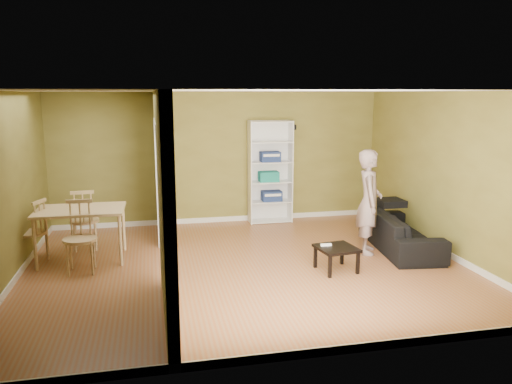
# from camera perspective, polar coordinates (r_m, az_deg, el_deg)

# --- Properties ---
(room_shell) EXTENTS (6.50, 6.50, 6.50)m
(room_shell) POSITION_cam_1_polar(r_m,az_deg,el_deg) (7.28, -1.21, 1.18)
(room_shell) COLOR #8E6342
(room_shell) RESTS_ON ground
(partition) EXTENTS (0.22, 5.50, 2.60)m
(partition) POSITION_cam_1_polar(r_m,az_deg,el_deg) (7.16, -10.69, 0.82)
(partition) COLOR olive
(partition) RESTS_ON ground
(wall_speaker) EXTENTS (0.10, 0.10, 0.10)m
(wall_speaker) POSITION_cam_1_polar(r_m,az_deg,el_deg) (10.16, 4.28, 7.40)
(wall_speaker) COLOR black
(wall_speaker) RESTS_ON room_shell
(sofa) EXTENTS (2.16, 1.14, 0.79)m
(sofa) POSITION_cam_1_polar(r_m,az_deg,el_deg) (8.69, 16.18, -3.73)
(sofa) COLOR black
(sofa) RESTS_ON ground
(person) EXTENTS (0.88, 0.79, 1.99)m
(person) POSITION_cam_1_polar(r_m,az_deg,el_deg) (8.22, 12.84, -0.11)
(person) COLOR slate
(person) RESTS_ON ground
(bookshelf) EXTENTS (0.86, 0.38, 2.04)m
(bookshelf) POSITION_cam_1_polar(r_m,az_deg,el_deg) (10.05, 1.56, 2.35)
(bookshelf) COLOR white
(bookshelf) RESTS_ON ground
(paper_box_navy_a) EXTENTS (0.40, 0.26, 0.20)m
(paper_box_navy_a) POSITION_cam_1_polar(r_m,az_deg,el_deg) (10.09, 1.79, -0.44)
(paper_box_navy_a) COLOR navy
(paper_box_navy_a) RESTS_ON bookshelf
(paper_box_teal) EXTENTS (0.39, 0.25, 0.20)m
(paper_box_teal) POSITION_cam_1_polar(r_m,az_deg,el_deg) (10.01, 1.45, 1.78)
(paper_box_teal) COLOR #1B6E60
(paper_box_teal) RESTS_ON bookshelf
(paper_box_navy_b) EXTENTS (0.39, 0.25, 0.20)m
(paper_box_navy_b) POSITION_cam_1_polar(r_m,az_deg,el_deg) (9.96, 1.62, 4.06)
(paper_box_navy_b) COLOR navy
(paper_box_navy_b) RESTS_ON bookshelf
(coffee_table) EXTENTS (0.54, 0.54, 0.36)m
(coffee_table) POSITION_cam_1_polar(r_m,az_deg,el_deg) (7.44, 9.19, -6.61)
(coffee_table) COLOR black
(coffee_table) RESTS_ON ground
(game_controller) EXTENTS (0.16, 0.04, 0.03)m
(game_controller) POSITION_cam_1_polar(r_m,az_deg,el_deg) (7.45, 8.00, -5.99)
(game_controller) COLOR white
(game_controller) RESTS_ON coffee_table
(dining_table) EXTENTS (1.32, 0.88, 0.82)m
(dining_table) POSITION_cam_1_polar(r_m,az_deg,el_deg) (8.16, -19.42, -2.36)
(dining_table) COLOR tan
(dining_table) RESTS_ON ground
(chair_left) EXTENTS (0.59, 0.59, 0.99)m
(chair_left) POSITION_cam_1_polar(r_m,az_deg,el_deg) (8.39, -24.34, -4.10)
(chair_left) COLOR tan
(chair_left) RESTS_ON ground
(chair_near) EXTENTS (0.49, 0.49, 1.05)m
(chair_near) POSITION_cam_1_polar(r_m,az_deg,el_deg) (7.66, -19.49, -4.91)
(chair_near) COLOR tan
(chair_near) RESTS_ON ground
(chair_far) EXTENTS (0.51, 0.51, 1.03)m
(chair_far) POSITION_cam_1_polar(r_m,az_deg,el_deg) (8.79, -19.02, -2.92)
(chair_far) COLOR tan
(chair_far) RESTS_ON ground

